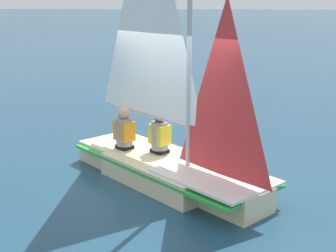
% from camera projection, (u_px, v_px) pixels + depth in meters
% --- Properties ---
extents(ground_plane, '(260.00, 260.00, 0.00)m').
position_uv_depth(ground_plane, '(168.00, 181.00, 8.06)').
color(ground_plane, navy).
extents(sailboat_main, '(3.64, 3.65, 5.02)m').
position_uv_depth(sailboat_main, '(167.00, 140.00, 7.89)').
color(sailboat_main, beige).
rests_on(sailboat_main, ground_plane).
extents(sailor_helm, '(0.42, 0.42, 1.16)m').
position_uv_depth(sailor_helm, '(160.00, 140.00, 8.28)').
color(sailor_helm, black).
rests_on(sailor_helm, ground_plane).
extents(sailor_crew, '(0.42, 0.42, 1.16)m').
position_uv_depth(sailor_crew, '(124.00, 136.00, 8.51)').
color(sailor_crew, black).
rests_on(sailor_crew, ground_plane).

